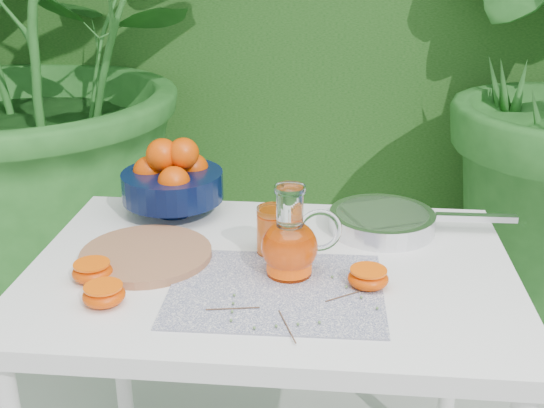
# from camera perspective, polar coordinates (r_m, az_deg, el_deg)

# --- Properties ---
(potted_plant_left) EXTENTS (2.31, 2.31, 2.02)m
(potted_plant_left) POSITION_cam_1_polar(r_m,az_deg,el_deg) (2.65, -19.40, 12.41)
(potted_plant_left) COLOR #256322
(potted_plant_left) RESTS_ON ground
(white_table) EXTENTS (1.00, 0.70, 0.75)m
(white_table) POSITION_cam_1_polar(r_m,az_deg,el_deg) (1.45, -0.08, -8.05)
(white_table) COLOR white
(white_table) RESTS_ON ground
(placemat) EXTENTS (0.42, 0.33, 0.00)m
(placemat) POSITION_cam_1_polar(r_m,az_deg,el_deg) (1.32, 0.34, -7.17)
(placemat) COLOR #0C1546
(placemat) RESTS_ON white_table
(cutting_board) EXTENTS (0.30, 0.30, 0.02)m
(cutting_board) POSITION_cam_1_polar(r_m,az_deg,el_deg) (1.47, -10.48, -4.20)
(cutting_board) COLOR brown
(cutting_board) RESTS_ON white_table
(fruit_bowl) EXTENTS (0.31, 0.31, 0.19)m
(fruit_bowl) POSITION_cam_1_polar(r_m,az_deg,el_deg) (1.66, -8.34, 2.07)
(fruit_bowl) COLOR black
(fruit_bowl) RESTS_ON white_table
(juice_pitcher) EXTENTS (0.17, 0.13, 0.19)m
(juice_pitcher) POSITION_cam_1_polar(r_m,az_deg,el_deg) (1.35, 1.57, -3.38)
(juice_pitcher) COLOR white
(juice_pitcher) RESTS_ON white_table
(juice_tumbler) EXTENTS (0.08, 0.08, 0.10)m
(juice_tumbler) POSITION_cam_1_polar(r_m,az_deg,el_deg) (1.44, 0.08, -2.29)
(juice_tumbler) COLOR white
(juice_tumbler) RESTS_ON white_table
(saute_pan) EXTENTS (0.43, 0.25, 0.05)m
(saute_pan) POSITION_cam_1_polar(r_m,az_deg,el_deg) (1.59, 9.32, -1.36)
(saute_pan) COLOR silver
(saute_pan) RESTS_ON white_table
(orange_halves) EXTENTS (0.64, 0.21, 0.04)m
(orange_halves) POSITION_cam_1_polar(r_m,az_deg,el_deg) (1.33, -6.97, -6.41)
(orange_halves) COLOR #D75702
(orange_halves) RESTS_ON white_table
(thyme_sprigs) EXTENTS (0.32, 0.24, 0.01)m
(thyme_sprigs) POSITION_cam_1_polar(r_m,az_deg,el_deg) (1.26, 1.92, -8.66)
(thyme_sprigs) COLOR #523625
(thyme_sprigs) RESTS_ON white_table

